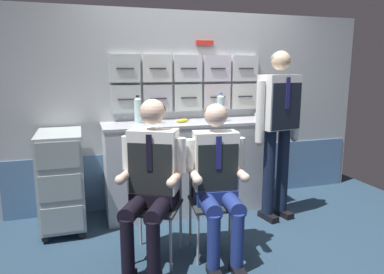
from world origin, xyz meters
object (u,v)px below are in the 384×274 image
object	(u,v)px
folding_chair_left	(157,193)
crew_member_center	(218,176)
service_trolley	(62,178)
sparkling_bottle_green	(138,110)
crew_member_standing	(278,121)
folding_chair_center	(213,189)
snack_banana	(182,121)
paper_cup_blue	(224,115)
crew_member_left	(151,175)

from	to	relation	value
folding_chair_left	crew_member_center	distance (m)	0.53
service_trolley	sparkling_bottle_green	xyz separation A→B (m)	(0.77, 0.17, 0.61)
service_trolley	crew_member_standing	world-z (taller)	crew_member_standing
crew_member_standing	folding_chair_center	bearing A→B (deg)	-154.43
sparkling_bottle_green	service_trolley	bearing A→B (deg)	-167.73
folding_chair_center	snack_banana	world-z (taller)	snack_banana
paper_cup_blue	folding_chair_left	bearing A→B (deg)	-135.72
service_trolley	snack_banana	size ratio (longest dim) A/B	5.52
sparkling_bottle_green	snack_banana	world-z (taller)	sparkling_bottle_green
service_trolley	crew_member_left	size ratio (longest dim) A/B	0.73
sparkling_bottle_green	crew_member_center	bearing A→B (deg)	-67.70
sparkling_bottle_green	paper_cup_blue	world-z (taller)	sparkling_bottle_green
sparkling_bottle_green	crew_member_standing	bearing A→B (deg)	-22.22
folding_chair_left	snack_banana	size ratio (longest dim) A/B	4.92
crew_member_left	snack_banana	size ratio (longest dim) A/B	7.58
crew_member_left	snack_banana	xyz separation A→B (m)	(0.52, 0.92, 0.27)
service_trolley	folding_chair_center	distance (m)	1.46
service_trolley	sparkling_bottle_green	distance (m)	0.99
snack_banana	crew_member_left	bearing A→B (deg)	-119.28
crew_member_left	folding_chair_center	bearing A→B (deg)	8.21
crew_member_left	folding_chair_center	size ratio (longest dim) A/B	1.54
crew_member_center	paper_cup_blue	bearing A→B (deg)	65.42
crew_member_center	folding_chair_left	bearing A→B (deg)	153.83
service_trolley	folding_chair_left	world-z (taller)	service_trolley
folding_chair_center	sparkling_bottle_green	distance (m)	1.21
crew_member_center	sparkling_bottle_green	size ratio (longest dim) A/B	4.40
folding_chair_left	sparkling_bottle_green	bearing A→B (deg)	90.26
folding_chair_center	crew_member_center	distance (m)	0.24
folding_chair_center	crew_member_center	xyz separation A→B (m)	(-0.02, -0.16, 0.17)
crew_member_left	crew_member_standing	bearing A→B (deg)	19.18
paper_cup_blue	crew_member_left	bearing A→B (deg)	-133.91
crew_member_standing	crew_member_left	bearing A→B (deg)	-160.82
folding_chair_left	paper_cup_blue	distance (m)	1.47
service_trolley	crew_member_left	world-z (taller)	crew_member_left
folding_chair_center	crew_member_standing	xyz separation A→B (m)	(0.85, 0.40, 0.50)
paper_cup_blue	folding_chair_center	bearing A→B (deg)	-116.93
folding_chair_left	snack_banana	bearing A→B (deg)	60.45
snack_banana	sparkling_bottle_green	bearing A→B (deg)	167.51
folding_chair_left	crew_member_standing	bearing A→B (deg)	14.65
crew_member_center	crew_member_standing	world-z (taller)	crew_member_standing
sparkling_bottle_green	snack_banana	distance (m)	0.47
crew_member_left	folding_chair_center	distance (m)	0.58
folding_chair_left	crew_member_left	bearing A→B (deg)	-117.76
paper_cup_blue	snack_banana	size ratio (longest dim) A/B	0.45
folding_chair_center	crew_member_center	bearing A→B (deg)	-97.41
folding_chair_left	paper_cup_blue	world-z (taller)	paper_cup_blue
service_trolley	folding_chair_left	distance (m)	1.05
crew_member_left	paper_cup_blue	bearing A→B (deg)	46.09
service_trolley	folding_chair_left	bearing A→B (deg)	-42.75
folding_chair_center	snack_banana	xyz separation A→B (m)	(-0.03, 0.84, 0.48)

